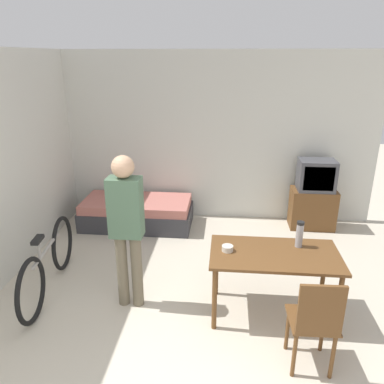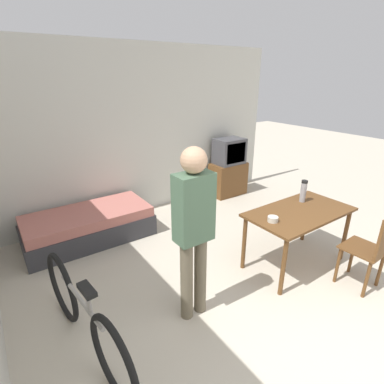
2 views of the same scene
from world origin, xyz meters
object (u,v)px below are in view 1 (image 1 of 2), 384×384
Objects in this scene: daybed at (137,213)px; tv at (314,196)px; wooden_chair at (315,321)px; mate_bowl at (227,248)px; dining_table at (274,261)px; bicycle at (48,263)px; person_standing at (126,222)px; thermos_flask at (300,233)px.

tv reaches higher than daybed.
wooden_chair is 1.08m from mate_bowl.
dining_table is 11.31× the size of mate_bowl.
tv reaches higher than mate_bowl.
mate_bowl is (1.45, -2.06, 0.54)m from daybed.
bicycle reaches higher than dining_table.
daybed is at bearing 133.13° from dining_table.
person_standing reaches higher than tv.
thermos_flask is 0.76m from mate_bowl.
dining_table is 1.39× the size of wooden_chair.
bicycle is 2.09m from mate_bowl.
thermos_flask is at bearing -106.36° from tv.
bicycle is 2.83m from thermos_flask.
thermos_flask is at bearing 32.28° from dining_table.
dining_table is 0.49m from mate_bowl.
bicycle is at bearing 179.48° from thermos_flask.
mate_bowl is (-1.35, -2.25, 0.23)m from tv.
wooden_chair is at bearing -70.87° from dining_table.
wooden_chair is 2.94m from bicycle.
mate_bowl is at bearing -54.85° from daybed.
tv is 1.19× the size of wooden_chair.
wooden_chair reaches higher than dining_table.
tv is at bearing 31.35° from bicycle.
bicycle is 1.20m from person_standing.
bicycle is (-0.59, -1.87, 0.14)m from daybed.
daybed is 2.85m from dining_table.
dining_table is (-0.87, -2.25, 0.12)m from tv.
person_standing is (-2.39, -2.23, 0.47)m from tv.
thermos_flask reaches higher than daybed.
daybed is at bearing 127.89° from wooden_chair.
thermos_flask is at bearing 4.38° from person_standing.
tv reaches higher than wooden_chair.
tv is (2.80, 0.20, 0.31)m from daybed.
tv is 0.65× the size of bicycle.
mate_bowl is (1.04, -0.03, -0.24)m from person_standing.
bicycle is at bearing 170.81° from person_standing.
bicycle is (-2.78, 0.94, -0.17)m from wooden_chair.
dining_table is at bearing 109.13° from wooden_chair.
wooden_chair is at bearing -23.69° from person_standing.
thermos_flask is at bearing -40.92° from daybed.
thermos_flask is 2.46× the size of mate_bowl.
mate_bowl reaches higher than dining_table.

